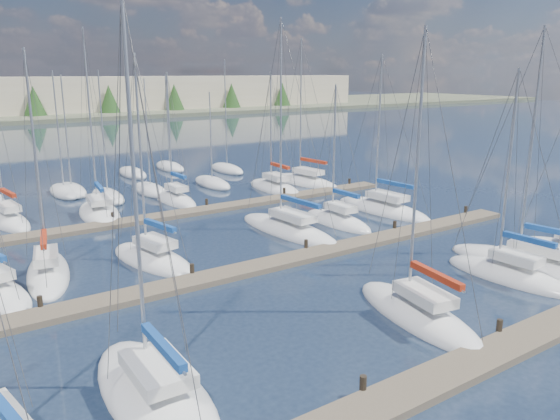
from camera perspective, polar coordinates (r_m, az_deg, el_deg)
ground at (r=72.41m, az=-21.04°, el=4.35°), size 400.00×400.00×0.00m
dock_near at (r=22.84m, az=17.89°, el=-15.68°), size 44.00×1.93×1.10m
dock_mid at (r=32.32m, az=-2.02°, el=-5.89°), size 44.00×1.93×1.10m
dock_far at (r=44.27m, az=-11.76°, el=-0.60°), size 44.00×1.93×1.10m
sailboat_n at (r=46.81m, az=-26.56°, el=-0.97°), size 3.33×7.97×14.01m
sailboat_j at (r=34.29m, az=-13.15°, el=-5.01°), size 4.13×8.10×13.07m
sailboat_k at (r=39.49m, az=0.87°, el=-2.06°), size 3.50×10.65×15.58m
sailboat_i at (r=33.79m, az=-23.07°, el=-6.09°), size 3.89×8.36×13.27m
sailboat_r at (r=56.74m, az=2.65°, el=2.97°), size 3.77×9.71×15.26m
sailboat_e at (r=33.41m, az=22.74°, el=-6.30°), size 2.89×7.72×12.25m
sailboat_d at (r=26.98m, az=14.17°, el=-10.50°), size 4.10×8.89×13.95m
sailboat_p at (r=49.58m, az=-10.87°, el=1.08°), size 2.42×6.95×12.00m
sailboat_q at (r=53.76m, az=-0.57°, el=2.34°), size 3.42×8.45×12.04m
sailboat_c at (r=20.97m, az=-12.95°, el=-18.13°), size 3.48×8.86×14.50m
sailboat_l at (r=41.92m, az=6.02°, el=-1.17°), size 2.34×7.15×11.12m
sailboat_o at (r=46.54m, az=-18.35°, el=-0.27°), size 4.08×8.59×15.35m
sailboat_f at (r=35.58m, az=24.89°, el=-5.31°), size 4.44×10.64×14.47m
sailboat_m at (r=46.23m, az=10.66°, el=0.11°), size 3.52×9.92×13.41m
distant_boats at (r=55.82m, az=-21.40°, el=1.92°), size 36.93×20.75×13.30m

